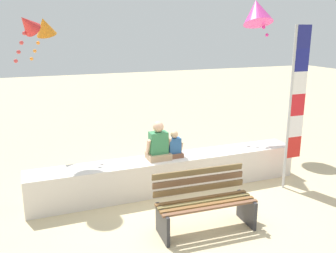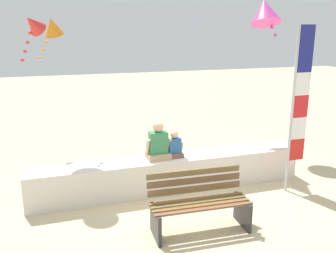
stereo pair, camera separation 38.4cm
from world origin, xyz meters
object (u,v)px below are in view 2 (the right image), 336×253
at_px(kite_magenta, 265,11).
at_px(kite_red, 33,25).
at_px(park_bench, 199,204).
at_px(flag_banner, 298,102).
at_px(kite_orange, 52,27).
at_px(person_adult, 158,144).
at_px(person_child, 174,147).

bearing_deg(kite_magenta, kite_red, 179.47).
bearing_deg(park_bench, flag_banner, 19.49).
xyz_separation_m(flag_banner, kite_magenta, (0.72, 2.42, 1.66)).
relative_size(flag_banner, kite_orange, 2.98).
xyz_separation_m(park_bench, kite_orange, (-1.83, 4.45, 2.59)).
relative_size(park_bench, kite_red, 1.51).
height_order(kite_magenta, kite_orange, kite_magenta).
xyz_separation_m(kite_magenta, kite_orange, (-4.76, 1.25, -0.36)).
distance_m(park_bench, person_adult, 1.60).
relative_size(park_bench, flag_banner, 0.50).
bearing_deg(park_bench, kite_red, 124.30).
xyz_separation_m(park_bench, person_child, (0.12, 1.50, 0.43)).
bearing_deg(flag_banner, person_adult, 163.27).
bearing_deg(person_child, kite_orange, 123.52).
xyz_separation_m(flag_banner, kite_orange, (-4.04, 3.67, 1.30)).
height_order(person_child, kite_red, kite_red).
distance_m(kite_red, kite_orange, 1.26).
distance_m(park_bench, flag_banner, 2.67).
distance_m(person_child, kite_magenta, 4.14).
relative_size(park_bench, person_child, 2.99).
bearing_deg(person_child, kite_red, 143.20).
relative_size(person_child, kite_orange, 0.50).
bearing_deg(flag_banner, kite_red, 150.82).
height_order(person_child, kite_magenta, kite_magenta).
bearing_deg(person_adult, park_bench, -82.74).
bearing_deg(kite_orange, park_bench, -67.62).
xyz_separation_m(person_adult, kite_magenta, (3.12, 1.70, 2.44)).
distance_m(park_bench, kite_orange, 5.47).
relative_size(park_bench, kite_orange, 1.49).
bearing_deg(park_bench, person_child, 85.41).
distance_m(kite_red, kite_magenta, 5.16).
relative_size(person_child, kite_magenta, 0.53).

